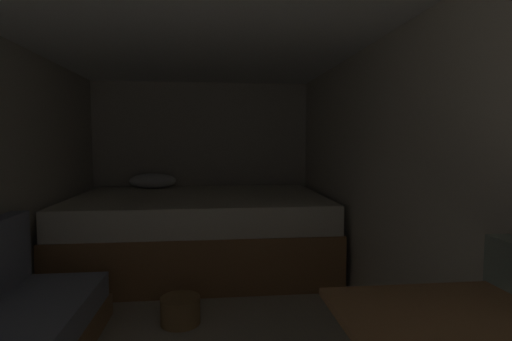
{
  "coord_description": "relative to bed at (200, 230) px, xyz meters",
  "views": [
    {
      "loc": [
        0.14,
        -0.67,
        1.28
      ],
      "look_at": [
        0.46,
        2.31,
        1.06
      ],
      "focal_mm": 27.46,
      "sensor_mm": 36.0,
      "label": 1
    }
  ],
  "objects": [
    {
      "name": "wall_back",
      "position": [
        0.01,
        0.92,
        0.63
      ],
      "size": [
        2.72,
        0.05,
        2.01
      ],
      "primitive_type": "cube",
      "color": "beige",
      "rests_on": "ground"
    },
    {
      "name": "wall_right",
      "position": [
        1.34,
        -1.58,
        0.63
      ],
      "size": [
        0.05,
        4.95,
        2.01
      ],
      "primitive_type": "cube",
      "color": "beige",
      "rests_on": "ground"
    },
    {
      "name": "ceiling_slab",
      "position": [
        0.01,
        -1.58,
        1.66
      ],
      "size": [
        2.72,
        4.95,
        0.05
      ],
      "primitive_type": "cube",
      "color": "white",
      "rests_on": "wall_left"
    },
    {
      "name": "bed",
      "position": [
        0.0,
        0.0,
        0.0
      ],
      "size": [
        2.5,
        1.71,
        0.92
      ],
      "color": "olive",
      "rests_on": "ground"
    },
    {
      "name": "wicker_basket",
      "position": [
        -0.1,
        -1.28,
        -0.28
      ],
      "size": [
        0.28,
        0.28,
        0.19
      ],
      "color": "olive",
      "rests_on": "ground"
    }
  ]
}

